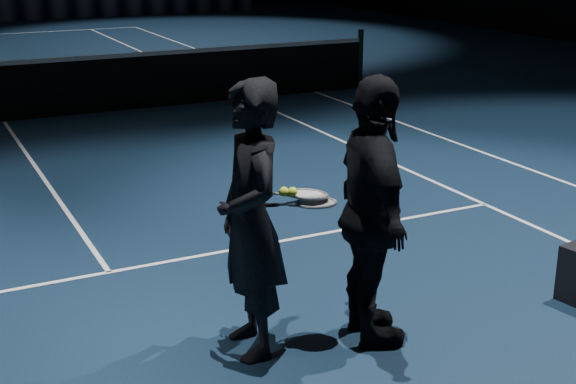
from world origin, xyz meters
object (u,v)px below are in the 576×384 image
player_a (250,221)px  tennis_balls (288,189)px  racket_upper (308,194)px  player_b (373,213)px  racket_lower (316,203)px

player_a → tennis_balls: 0.33m
racket_upper → player_b: bearing=-9.1°
player_b → racket_upper: size_ratio=2.83×
player_b → racket_upper: (-0.42, 0.17, 0.15)m
player_a → tennis_balls: (0.25, -0.07, 0.21)m
racket_lower → racket_upper: bearing=141.3°
tennis_balls → racket_lower: bearing=-17.8°
racket_lower → tennis_balls: 0.22m
player_b → tennis_balls: bearing=87.7°
player_a → player_b: 0.85m
racket_upper → tennis_balls: tennis_balls is taller
player_b → tennis_balls: 0.63m
player_b → racket_upper: bearing=83.1°
racket_upper → tennis_balls: (-0.15, 0.01, 0.06)m
racket_lower → racket_upper: racket_upper is taller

